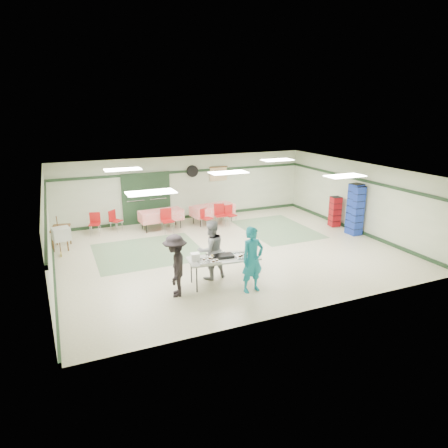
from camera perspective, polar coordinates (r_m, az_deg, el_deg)
name	(u,v)px	position (r m, az deg, el deg)	size (l,w,h in m)	color
floor	(228,251)	(13.58, 0.60, -3.86)	(11.00, 11.00, 0.00)	beige
ceiling	(228,172)	(12.88, 0.64, 7.45)	(11.00, 11.00, 0.00)	silver
wall_back	(186,188)	(17.27, -5.50, 5.20)	(11.00, 11.00, 0.00)	beige
wall_front	(308,259)	(9.44, 11.85, -4.91)	(11.00, 11.00, 0.00)	beige
wall_left	(48,233)	(12.11, -23.90, -1.19)	(9.00, 9.00, 0.00)	beige
wall_right	(359,198)	(16.15, 18.78, 3.57)	(9.00, 9.00, 0.00)	beige
trim_back	(185,172)	(17.11, -5.53, 7.47)	(11.00, 0.06, 0.10)	#1C341E
baseboard_back	(187,217)	(17.54, -5.35, 1.05)	(11.00, 0.06, 0.12)	#1C341E
trim_left	(45,209)	(11.93, -24.14, 2.03)	(9.00, 0.06, 0.10)	#1C341E
baseboard_left	(54,276)	(12.53, -23.07, -6.79)	(9.00, 0.06, 0.12)	#1C341E
trim_right	(361,180)	(15.99, 18.93, 6.00)	(9.00, 0.06, 0.10)	#1C341E
baseboard_right	(356,230)	(16.45, 18.29, -0.81)	(9.00, 0.06, 0.12)	#1C341E
green_patch_a	(149,252)	(13.75, -10.71, -3.90)	(3.50, 3.00, 0.01)	gray
green_patch_b	(277,229)	(16.08, 7.56, -0.70)	(2.50, 3.50, 0.01)	gray
double_door_left	(135,199)	(16.74, -12.58, 3.46)	(0.90, 0.06, 2.10)	gray
double_door_right	(158,197)	(16.94, -9.43, 3.78)	(0.90, 0.06, 2.10)	gray
door_frame	(147,198)	(16.82, -11.00, 3.61)	(2.00, 0.03, 2.15)	#1C341E
wall_fan	(192,171)	(17.18, -4.54, 7.53)	(0.50, 0.50, 0.10)	black
scroll_banner	(218,174)	(17.63, -0.81, 7.16)	(0.80, 0.02, 0.60)	#D8B587
serving_table	(224,259)	(10.94, -0.07, -5.03)	(2.01, 0.97, 0.76)	#A9A9A4
sheet_tray_right	(245,255)	(11.07, 3.03, -4.50)	(0.59, 0.45, 0.02)	silver
sheet_tray_mid	(218,256)	(11.01, -0.86, -4.61)	(0.58, 0.44, 0.02)	silver
sheet_tray_left	(208,262)	(10.64, -2.24, -5.38)	(0.58, 0.44, 0.02)	silver
baking_pan	(224,256)	(10.94, -0.02, -4.58)	(0.51, 0.32, 0.08)	black
foam_box_stack	(195,257)	(10.72, -4.14, -4.72)	(0.23, 0.21, 0.21)	white
volunteer_teal	(252,260)	(10.47, 4.09, -5.10)	(0.65, 0.43, 1.78)	teal
volunteer_grey	(211,250)	(11.24, -1.88, -3.70)	(0.83, 0.65, 1.71)	gray
volunteer_dark	(175,266)	(10.31, -6.95, -5.92)	(1.07, 0.61, 1.65)	black
dining_table_a	(213,209)	(16.67, -1.65, 2.09)	(1.91, 1.10, 0.77)	red
dining_table_b	(161,215)	(16.01, -8.98, 1.28)	(1.74, 0.87, 0.77)	red
chair_a	(220,213)	(16.20, -0.61, 1.63)	(0.48, 0.48, 0.91)	#B11D0E
chair_b	(205,216)	(15.98, -2.68, 1.12)	(0.49, 0.49, 0.80)	#B11D0E
chair_c	(230,213)	(16.37, 0.82, 1.59)	(0.45, 0.45, 0.83)	#B11D0E
chair_d	(167,218)	(15.51, -8.17, 0.83)	(0.45, 0.45, 0.94)	#B11D0E
chair_loose_a	(114,218)	(16.15, -15.41, 0.76)	(0.54, 0.54, 0.83)	#B11D0E
chair_loose_b	(95,221)	(15.89, -17.97, 0.36)	(0.49, 0.49, 0.85)	#B11D0E
crate_stack_blue_a	(354,209)	(15.87, 18.14, 2.02)	(0.43, 0.43, 1.95)	#1A3E9F
crate_stack_red	(335,212)	(16.77, 15.57, 1.72)	(0.38, 0.38, 1.23)	#A61110
crate_stack_blue_b	(356,211)	(15.80, 18.39, 1.81)	(0.41, 0.41, 1.89)	#1A3E9F
printer_table	(61,230)	(14.77, -22.30, -0.83)	(0.71, 0.97, 0.74)	brown
office_printer	(61,234)	(13.29, -22.23, -1.32)	(0.50, 0.44, 0.40)	beige
broom	(59,235)	(14.02, -22.55, -1.50)	(0.03, 0.03, 1.35)	brown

